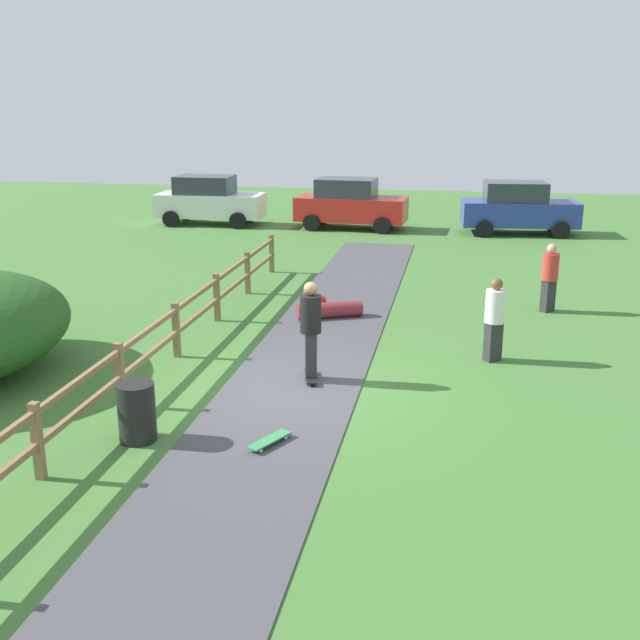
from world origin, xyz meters
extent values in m
plane|color=#427533|center=(0.00, 0.00, 0.00)|extent=(60.00, 60.00, 0.00)
cube|color=#47474C|center=(0.00, 0.00, 0.01)|extent=(2.40, 28.00, 0.02)
cube|color=olive|center=(-2.60, -3.86, 0.55)|extent=(0.12, 0.12, 1.10)
cube|color=olive|center=(-2.60, -1.29, 0.55)|extent=(0.12, 0.12, 1.10)
cube|color=olive|center=(-2.60, 1.29, 0.55)|extent=(0.12, 0.12, 1.10)
cube|color=olive|center=(-2.60, 3.86, 0.55)|extent=(0.12, 0.12, 1.10)
cube|color=olive|center=(-2.60, 6.43, 0.55)|extent=(0.12, 0.12, 1.10)
cube|color=olive|center=(-2.60, 9.00, 0.55)|extent=(0.12, 0.12, 1.10)
cube|color=olive|center=(-2.60, 0.00, 0.50)|extent=(0.08, 18.00, 0.09)
cube|color=olive|center=(-2.60, 0.00, 0.95)|extent=(0.08, 18.00, 0.09)
cylinder|color=black|center=(-1.80, -2.48, 0.45)|extent=(0.56, 0.56, 0.90)
cube|color=black|center=(0.25, 0.46, 0.09)|extent=(0.40, 0.82, 0.02)
cylinder|color=silver|center=(0.11, 0.71, 0.05)|extent=(0.04, 0.07, 0.06)
cylinder|color=silver|center=(0.26, 0.75, 0.05)|extent=(0.04, 0.07, 0.06)
cylinder|color=silver|center=(0.25, 0.17, 0.05)|extent=(0.04, 0.07, 0.06)
cylinder|color=silver|center=(0.40, 0.20, 0.05)|extent=(0.04, 0.07, 0.06)
cube|color=#2D2D33|center=(0.25, 0.46, 0.51)|extent=(0.27, 0.36, 0.81)
cylinder|color=black|center=(0.25, 0.46, 1.25)|extent=(0.46, 0.46, 0.68)
sphere|color=#9E704C|center=(0.25, 0.46, 1.71)|extent=(0.24, 0.24, 0.24)
cylinder|color=maroon|center=(-0.11, 4.52, 0.20)|extent=(1.53, 0.94, 0.36)
sphere|color=red|center=(-0.46, 5.32, 0.20)|extent=(0.26, 0.26, 0.26)
cube|color=#338C4C|center=(0.18, -2.30, 0.09)|extent=(0.54, 0.80, 0.02)
cylinder|color=silver|center=(0.12, -2.59, 0.05)|extent=(0.05, 0.07, 0.06)
cylinder|color=silver|center=(-0.01, -2.52, 0.05)|extent=(0.05, 0.07, 0.06)
cylinder|color=silver|center=(0.37, -2.09, 0.05)|extent=(0.05, 0.07, 0.06)
cylinder|color=silver|center=(0.24, -2.02, 0.05)|extent=(0.05, 0.07, 0.06)
cube|color=#2D2D33|center=(3.51, 2.20, 0.39)|extent=(0.37, 0.36, 0.77)
cylinder|color=white|center=(3.51, 2.20, 1.09)|extent=(0.54, 0.54, 0.64)
sphere|color=brown|center=(3.51, 2.20, 1.53)|extent=(0.23, 0.23, 0.23)
cube|color=#2D2D33|center=(4.90, 6.07, 0.38)|extent=(0.37, 0.37, 0.77)
cylinder|color=red|center=(4.90, 6.07, 1.08)|extent=(0.54, 0.54, 0.64)
sphere|color=tan|center=(4.90, 6.07, 1.52)|extent=(0.23, 0.23, 0.23)
cube|color=#283D99|center=(4.85, 16.97, 0.77)|extent=(4.34, 2.08, 0.90)
cube|color=#2D333D|center=(4.65, 16.95, 1.57)|extent=(2.33, 1.76, 0.70)
cylinder|color=black|center=(6.12, 17.97, 0.32)|extent=(0.66, 0.30, 0.64)
cylinder|color=black|center=(6.28, 16.22, 0.32)|extent=(0.66, 0.30, 0.64)
cylinder|color=black|center=(3.43, 17.72, 0.32)|extent=(0.66, 0.30, 0.64)
cylinder|color=black|center=(3.59, 15.97, 0.32)|extent=(0.66, 0.30, 0.64)
cube|color=red|center=(-1.43, 16.97, 0.77)|extent=(4.29, 1.95, 0.90)
cube|color=#2D333D|center=(-1.63, 16.98, 1.57)|extent=(2.29, 1.69, 0.70)
cylinder|color=black|center=(-0.03, 17.77, 0.32)|extent=(0.65, 0.28, 0.64)
cylinder|color=black|center=(-0.14, 16.01, 0.32)|extent=(0.65, 0.28, 0.64)
cylinder|color=black|center=(-2.73, 17.93, 0.32)|extent=(0.65, 0.28, 0.64)
cylinder|color=black|center=(-2.83, 16.17, 0.32)|extent=(0.65, 0.28, 0.64)
cube|color=silver|center=(-7.09, 16.97, 0.77)|extent=(4.23, 1.78, 0.90)
cube|color=#2D333D|center=(-7.29, 16.97, 1.57)|extent=(2.23, 1.60, 0.70)
cylinder|color=black|center=(-5.75, 17.88, 0.32)|extent=(0.64, 0.25, 0.64)
cylinder|color=black|center=(-5.72, 16.12, 0.32)|extent=(0.64, 0.25, 0.64)
cylinder|color=black|center=(-8.45, 17.82, 0.32)|extent=(0.64, 0.25, 0.64)
cylinder|color=black|center=(-8.42, 16.06, 0.32)|extent=(0.64, 0.25, 0.64)
camera|label=1|loc=(2.82, -12.40, 4.97)|focal=43.35mm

